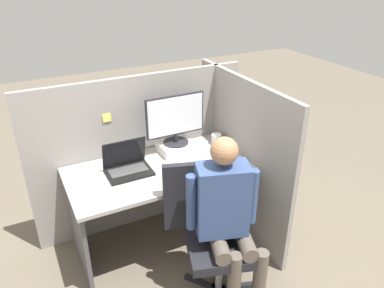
{
  "coord_description": "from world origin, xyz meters",
  "views": [
    {
      "loc": [
        -0.93,
        -2.04,
        2.26
      ],
      "look_at": [
        0.21,
        0.18,
        1.0
      ],
      "focal_mm": 35.0,
      "sensor_mm": 36.0,
      "label": 1
    }
  ],
  "objects_px": {
    "laptop": "(128,166)",
    "office_chair": "(210,231)",
    "stapler": "(221,142)",
    "monitor": "(175,118)",
    "coffee_mug": "(216,139)",
    "carrot_toy": "(199,168)",
    "person": "(227,214)",
    "paper_box": "(176,147)"
  },
  "relations": [
    {
      "from": "stapler",
      "to": "coffee_mug",
      "type": "xyz_separation_m",
      "value": [
        -0.03,
        0.03,
        0.02
      ]
    },
    {
      "from": "monitor",
      "to": "carrot_toy",
      "type": "xyz_separation_m",
      "value": [
        0.02,
        -0.38,
        -0.28
      ]
    },
    {
      "from": "paper_box",
      "to": "office_chair",
      "type": "relative_size",
      "value": 0.29
    },
    {
      "from": "stapler",
      "to": "person",
      "type": "height_order",
      "value": "person"
    },
    {
      "from": "laptop",
      "to": "office_chair",
      "type": "xyz_separation_m",
      "value": [
        0.37,
        -0.66,
        -0.28
      ]
    },
    {
      "from": "stapler",
      "to": "carrot_toy",
      "type": "bearing_deg",
      "value": -141.08
    },
    {
      "from": "office_chair",
      "to": "coffee_mug",
      "type": "bearing_deg",
      "value": 57.25
    },
    {
      "from": "paper_box",
      "to": "stapler",
      "type": "relative_size",
      "value": 1.77
    },
    {
      "from": "paper_box",
      "to": "monitor",
      "type": "height_order",
      "value": "monitor"
    },
    {
      "from": "laptop",
      "to": "stapler",
      "type": "relative_size",
      "value": 2.08
    },
    {
      "from": "carrot_toy",
      "to": "office_chair",
      "type": "xyz_separation_m",
      "value": [
        -0.14,
        -0.42,
        -0.26
      ]
    },
    {
      "from": "laptop",
      "to": "carrot_toy",
      "type": "relative_size",
      "value": 2.69
    },
    {
      "from": "paper_box",
      "to": "laptop",
      "type": "distance_m",
      "value": 0.5
    },
    {
      "from": "carrot_toy",
      "to": "coffee_mug",
      "type": "relative_size",
      "value": 1.4
    },
    {
      "from": "stapler",
      "to": "carrot_toy",
      "type": "height_order",
      "value": "stapler"
    },
    {
      "from": "monitor",
      "to": "stapler",
      "type": "xyz_separation_m",
      "value": [
        0.41,
        -0.07,
        -0.28
      ]
    },
    {
      "from": "monitor",
      "to": "person",
      "type": "relative_size",
      "value": 0.4
    },
    {
      "from": "laptop",
      "to": "coffee_mug",
      "type": "distance_m",
      "value": 0.87
    },
    {
      "from": "monitor",
      "to": "carrot_toy",
      "type": "distance_m",
      "value": 0.48
    },
    {
      "from": "monitor",
      "to": "stapler",
      "type": "height_order",
      "value": "monitor"
    },
    {
      "from": "monitor",
      "to": "coffee_mug",
      "type": "xyz_separation_m",
      "value": [
        0.38,
        -0.04,
        -0.26
      ]
    },
    {
      "from": "person",
      "to": "monitor",
      "type": "bearing_deg",
      "value": 85.87
    },
    {
      "from": "stapler",
      "to": "coffee_mug",
      "type": "bearing_deg",
      "value": 127.52
    },
    {
      "from": "laptop",
      "to": "office_chair",
      "type": "height_order",
      "value": "laptop"
    },
    {
      "from": "paper_box",
      "to": "office_chair",
      "type": "height_order",
      "value": "office_chair"
    },
    {
      "from": "office_chair",
      "to": "person",
      "type": "xyz_separation_m",
      "value": [
        0.05,
        -0.14,
        0.23
      ]
    },
    {
      "from": "laptop",
      "to": "person",
      "type": "distance_m",
      "value": 0.91
    },
    {
      "from": "monitor",
      "to": "stapler",
      "type": "distance_m",
      "value": 0.5
    },
    {
      "from": "paper_box",
      "to": "coffee_mug",
      "type": "xyz_separation_m",
      "value": [
        0.38,
        -0.03,
        0.01
      ]
    },
    {
      "from": "carrot_toy",
      "to": "person",
      "type": "relative_size",
      "value": 0.1
    },
    {
      "from": "laptop",
      "to": "stapler",
      "type": "distance_m",
      "value": 0.89
    },
    {
      "from": "office_chair",
      "to": "person",
      "type": "height_order",
      "value": "person"
    },
    {
      "from": "laptop",
      "to": "carrot_toy",
      "type": "height_order",
      "value": "laptop"
    },
    {
      "from": "monitor",
      "to": "office_chair",
      "type": "bearing_deg",
      "value": -98.16
    },
    {
      "from": "stapler",
      "to": "person",
      "type": "bearing_deg",
      "value": -118.37
    },
    {
      "from": "laptop",
      "to": "paper_box",
      "type": "bearing_deg",
      "value": 16.71
    },
    {
      "from": "monitor",
      "to": "office_chair",
      "type": "height_order",
      "value": "monitor"
    },
    {
      "from": "person",
      "to": "carrot_toy",
      "type": "bearing_deg",
      "value": 81.03
    },
    {
      "from": "person",
      "to": "coffee_mug",
      "type": "distance_m",
      "value": 1.02
    },
    {
      "from": "laptop",
      "to": "coffee_mug",
      "type": "bearing_deg",
      "value": 7.33
    },
    {
      "from": "person",
      "to": "coffee_mug",
      "type": "xyz_separation_m",
      "value": [
        0.45,
        0.92,
        0.05
      ]
    },
    {
      "from": "stapler",
      "to": "office_chair",
      "type": "relative_size",
      "value": 0.17
    }
  ]
}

